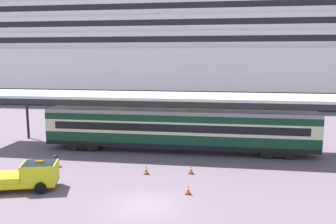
{
  "coord_description": "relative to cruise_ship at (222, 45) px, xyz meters",
  "views": [
    {
      "loc": [
        4.62,
        -20.2,
        9.13
      ],
      "look_at": [
        0.17,
        8.94,
        4.5
      ],
      "focal_mm": 37.77,
      "sensor_mm": 36.0,
      "label": 1
    }
  ],
  "objects": [
    {
      "name": "train_carriage",
      "position": [
        -3.87,
        -44.69,
        -9.24
      ],
      "size": [
        25.74,
        2.81,
        4.11
      ],
      "color": "black",
      "rests_on": "ground"
    },
    {
      "name": "cruise_ship",
      "position": [
        0.0,
        0.0,
        0.0
      ],
      "size": [
        177.73,
        31.96,
        34.25
      ],
      "color": "black",
      "rests_on": "ground"
    },
    {
      "name": "platform_canopy",
      "position": [
        -3.87,
        -44.27,
        -6.3
      ],
      "size": [
        41.84,
        6.25,
        5.49
      ],
      "color": "silver",
      "rests_on": "ground"
    },
    {
      "name": "traffic_cone_far",
      "position": [
        -2.05,
        -50.95,
        -11.2
      ],
      "size": [
        0.36,
        0.36,
        0.72
      ],
      "color": "black",
      "rests_on": "ground"
    },
    {
      "name": "ground_plane",
      "position": [
        -4.43,
        -57.45,
        -11.55
      ],
      "size": [
        400.0,
        400.0,
        0.0
      ],
      "primitive_type": "plane",
      "color": "slate"
    },
    {
      "name": "traffic_cone_near",
      "position": [
        -1.89,
        -55.16,
        -11.22
      ],
      "size": [
        0.36,
        0.36,
        0.68
      ],
      "color": "black",
      "rests_on": "ground"
    },
    {
      "name": "traffic_cone_mid",
      "position": [
        -5.52,
        -51.58,
        -11.19
      ],
      "size": [
        0.36,
        0.36,
        0.74
      ],
      "color": "black",
      "rests_on": "ground"
    },
    {
      "name": "quay_bollard",
      "position": [
        -13.51,
        -50.7,
        -11.04
      ],
      "size": [
        0.48,
        0.48,
        0.96
      ],
      "color": "black",
      "rests_on": "ground"
    },
    {
      "name": "service_truck",
      "position": [
        -13.07,
        -55.97,
        -10.56
      ],
      "size": [
        5.56,
        3.42,
        2.02
      ],
      "color": "yellow",
      "rests_on": "ground"
    }
  ]
}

